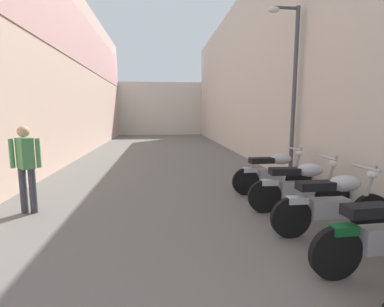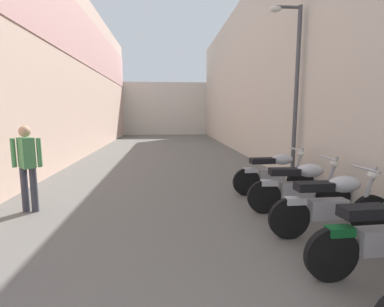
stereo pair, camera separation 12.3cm
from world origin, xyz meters
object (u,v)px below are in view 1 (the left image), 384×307
street_lamp (291,82)px  motorcycle_fourth (333,202)px  motorcycle_fifth (300,185)px  motorcycle_sixth (273,172)px  pedestrian_further_down (26,163)px

street_lamp → motorcycle_fourth: bearing=-102.9°
motorcycle_fifth → motorcycle_sixth: 1.20m
pedestrian_further_down → street_lamp: 5.96m
motorcycle_sixth → pedestrian_further_down: bearing=-172.0°
motorcycle_fifth → pedestrian_further_down: size_ratio=1.18×
motorcycle_fourth → motorcycle_fifth: (-0.00, 1.00, 0.00)m
pedestrian_further_down → motorcycle_fifth: bearing=-6.1°
motorcycle_sixth → pedestrian_further_down: 4.92m
motorcycle_sixth → pedestrian_further_down: (-4.85, -0.68, 0.42)m
pedestrian_further_down → street_lamp: street_lamp is taller
motorcycle_sixth → street_lamp: size_ratio=0.43×
motorcycle_fourth → street_lamp: 3.70m
street_lamp → motorcycle_fifth: bearing=-108.9°
street_lamp → pedestrian_further_down: bearing=-164.8°
motorcycle_fifth → street_lamp: street_lamp is taller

